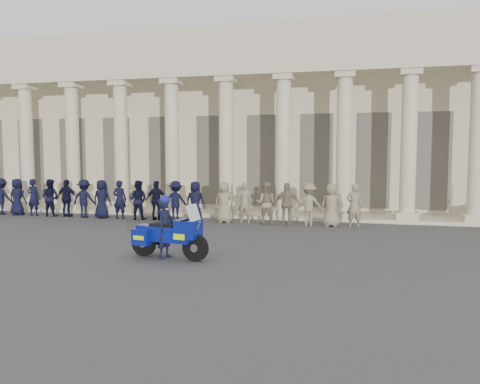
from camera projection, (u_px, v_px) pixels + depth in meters
name	position (u px, v px, depth m)	size (l,w,h in m)	color
ground	(196.00, 255.00, 13.29)	(90.00, 90.00, 0.00)	#3A3A3C
building	(278.00, 125.00, 27.19)	(40.00, 12.50, 9.00)	#C5B794
officer_rank	(147.00, 200.00, 20.33)	(17.92, 0.65, 1.72)	black
motorcycle	(170.00, 235.00, 12.85)	(2.38, 1.11, 1.53)	black
rider	(165.00, 227.00, 12.88)	(0.50, 0.67, 1.76)	black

